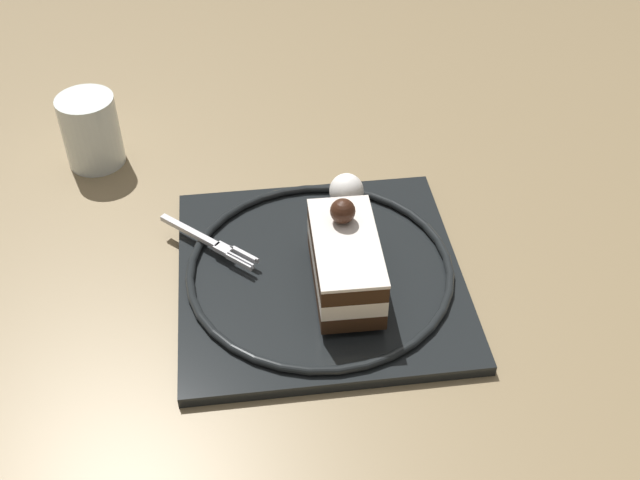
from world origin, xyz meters
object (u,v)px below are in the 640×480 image
object	(u,v)px
whipped_cream_dollop	(346,191)
drink_glass_near	(91,133)
fork	(210,242)
dessert_plate	(320,273)
cake_slice	(346,261)

from	to	relation	value
whipped_cream_dollop	drink_glass_near	distance (m)	0.28
whipped_cream_dollop	fork	world-z (taller)	whipped_cream_dollop
whipped_cream_dollop	dessert_plate	bearing A→B (deg)	-28.06
cake_slice	whipped_cream_dollop	distance (m)	0.11
cake_slice	drink_glass_near	bearing A→B (deg)	-139.37
fork	dessert_plate	bearing A→B (deg)	62.91
cake_slice	whipped_cream_dollop	world-z (taller)	cake_slice
fork	drink_glass_near	bearing A→B (deg)	-149.31
whipped_cream_dollop	drink_glass_near	world-z (taller)	drink_glass_near
fork	cake_slice	bearing A→B (deg)	56.33
cake_slice	fork	bearing A→B (deg)	-123.67
whipped_cream_dollop	fork	distance (m)	0.14
cake_slice	drink_glass_near	world-z (taller)	cake_slice
dessert_plate	fork	xyz separation A→B (m)	(-0.05, -0.09, 0.01)
dessert_plate	whipped_cream_dollop	bearing A→B (deg)	151.94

